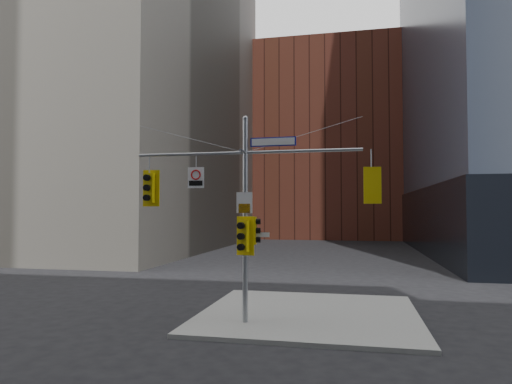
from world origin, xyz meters
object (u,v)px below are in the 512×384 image
at_px(traffic_light_east_arm, 371,186).
at_px(traffic_light_pole_side, 254,231).
at_px(traffic_light_west_arm, 149,188).
at_px(street_sign_blade, 273,142).
at_px(regulatory_sign_arm, 196,177).
at_px(signal_assembly, 245,198).
at_px(traffic_light_pole_front, 243,236).

relative_size(traffic_light_east_arm, traffic_light_pole_side, 1.27).
height_order(traffic_light_west_arm, street_sign_blade, street_sign_blade).
distance_m(traffic_light_pole_side, regulatory_sign_arm, 2.84).
height_order(signal_assembly, traffic_light_east_arm, signal_assembly).
relative_size(signal_assembly, traffic_light_east_arm, 6.66).
bearing_deg(traffic_light_east_arm, street_sign_blade, -9.89).
xyz_separation_m(traffic_light_pole_side, traffic_light_pole_front, (-0.32, -0.28, -0.18)).
xyz_separation_m(traffic_light_pole_side, street_sign_blade, (0.67, -0.01, 3.06)).
height_order(traffic_light_east_arm, street_sign_blade, street_sign_blade).
bearing_deg(regulatory_sign_arm, signal_assembly, -0.71).
distance_m(signal_assembly, regulatory_sign_arm, 1.95).
xyz_separation_m(traffic_light_west_arm, traffic_light_east_arm, (7.86, -0.01, 0.00)).
distance_m(traffic_light_pole_front, street_sign_blade, 3.40).
bearing_deg(signal_assembly, street_sign_blade, 0.17).
bearing_deg(traffic_light_pole_front, regulatory_sign_arm, -177.71).
bearing_deg(traffic_light_west_arm, traffic_light_pole_side, -1.01).
relative_size(traffic_light_pole_front, street_sign_blade, 0.83).
relative_size(traffic_light_west_arm, traffic_light_east_arm, 1.12).
bearing_deg(street_sign_blade, regulatory_sign_arm, -177.97).
relative_size(signal_assembly, traffic_light_pole_front, 5.99).
height_order(signal_assembly, regulatory_sign_arm, signal_assembly).
bearing_deg(signal_assembly, traffic_light_pole_side, 1.74).
xyz_separation_m(signal_assembly, street_sign_blade, (0.99, 0.00, 1.93)).
relative_size(traffic_light_west_arm, traffic_light_pole_front, 1.01).
height_order(traffic_light_east_arm, traffic_light_pole_front, traffic_light_east_arm).
height_order(traffic_light_pole_side, traffic_light_pole_front, traffic_light_pole_front).
bearing_deg(traffic_light_pole_front, traffic_light_pole_side, 51.01).
distance_m(traffic_light_pole_side, traffic_light_pole_front, 0.46).
xyz_separation_m(traffic_light_pole_front, regulatory_sign_arm, (-1.80, 0.25, 2.06)).
bearing_deg(traffic_light_pole_front, traffic_light_east_arm, 13.67).
bearing_deg(street_sign_blade, traffic_light_east_arm, 1.53).
distance_m(signal_assembly, traffic_light_west_arm, 3.62).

